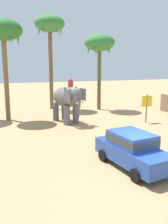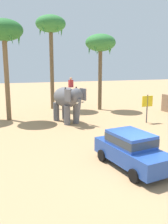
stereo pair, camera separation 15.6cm
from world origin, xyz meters
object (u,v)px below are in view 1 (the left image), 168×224
palm_tree_near_hut (100,45)px  elephant_with_mahout (67,99)px  palm_tree_left_of_road (50,27)px  palm_tree_far_back (3,33)px  car_sedan_foreground (132,148)px  signboard_yellow (147,103)px

palm_tree_near_hut → elephant_with_mahout: bearing=-137.7°
palm_tree_left_of_road → palm_tree_far_back: palm_tree_left_of_road is taller
car_sedan_foreground → palm_tree_near_hut: palm_tree_near_hut is taller
palm_tree_far_back → palm_tree_left_of_road: bearing=40.8°
elephant_with_mahout → signboard_yellow: 6.75m
palm_tree_near_hut → signboard_yellow: size_ratio=3.36×
palm_tree_far_back → signboard_yellow: bearing=-25.5°
elephant_with_mahout → palm_tree_left_of_road: bearing=87.2°
elephant_with_mahout → palm_tree_near_hut: size_ratio=0.50×
car_sedan_foreground → signboard_yellow: (6.04, 7.38, 0.76)m
palm_tree_near_hut → signboard_yellow: (1.20, -7.08, -5.25)m
palm_tree_left_of_road → palm_tree_far_back: 6.71m
palm_tree_far_back → car_sedan_foreground: bearing=-68.8°
signboard_yellow → palm_tree_near_hut: bearing=99.6°
palm_tree_left_of_road → signboard_yellow: size_ratio=4.19×
signboard_yellow → car_sedan_foreground: bearing=-129.3°
car_sedan_foreground → palm_tree_far_back: (-4.88, 12.58, 6.53)m
palm_tree_near_hut → palm_tree_left_of_road: bearing=153.0°
elephant_with_mahout → palm_tree_far_back: size_ratio=0.47×
palm_tree_left_of_road → palm_tree_far_back: bearing=-139.2°
palm_tree_far_back → palm_tree_near_hut: bearing=10.9°
car_sedan_foreground → palm_tree_far_back: size_ratio=0.50×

